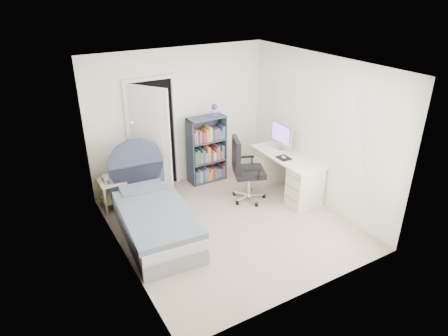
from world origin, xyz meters
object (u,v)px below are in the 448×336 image
nightstand (112,187)px  desk (286,172)px  office_chair (244,167)px  bed (154,217)px  bookcase (207,152)px  floor_lamp (133,172)px

nightstand → desk: bearing=-19.3°
desk → office_chair: (-0.81, 0.13, 0.24)m
bed → desk: size_ratio=1.40×
office_chair → desk: bearing=-9.3°
desk → office_chair: 0.86m
office_chair → bed: bearing=-173.9°
nightstand → desk: (2.87, -1.01, -0.00)m
nightstand → bookcase: bookcase is taller
bookcase → office_chair: bearing=-78.9°
bed → nightstand: bed is taller
floor_lamp → bookcase: 1.52m
floor_lamp → office_chair: 1.87m
bed → bookcase: bookcase is taller
nightstand → bookcase: size_ratio=0.40×
nightstand → floor_lamp: bearing=-14.7°
nightstand → floor_lamp: 0.44m
nightstand → bookcase: (1.87, 0.11, 0.19)m
desk → office_chair: desk is taller
bed → office_chair: (1.73, 0.18, 0.36)m
bed → bookcase: 1.96m
desk → bed: bearing=-178.8°
floor_lamp → bookcase: bearing=7.8°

